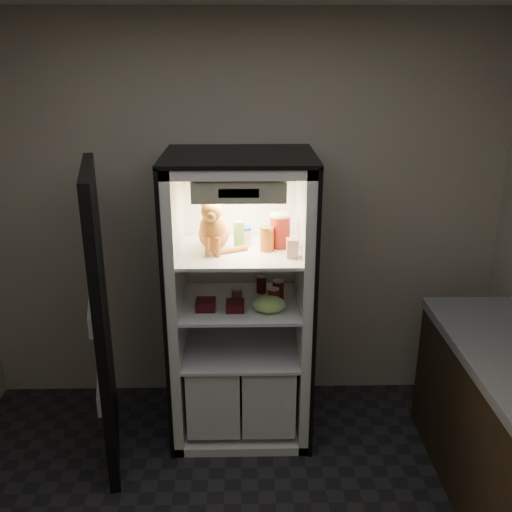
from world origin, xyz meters
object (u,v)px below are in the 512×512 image
(salsa_jar, at_px, (267,239))
(soda_can_a, at_px, (261,284))
(tabby_cat, at_px, (213,229))
(mayo_tub, at_px, (244,236))
(cream_carton, at_px, (292,248))
(condiment_jar, at_px, (237,295))
(soda_can_c, at_px, (274,298))
(grape_bag, at_px, (269,304))
(refrigerator, at_px, (241,318))
(berry_box_left, at_px, (206,305))
(parmesan_shaker, at_px, (239,234))
(berry_box_right, at_px, (235,306))
(soda_can_b, at_px, (278,291))
(pepper_jar, at_px, (280,230))

(salsa_jar, relative_size, soda_can_a, 1.30)
(tabby_cat, distance_m, salsa_jar, 0.33)
(tabby_cat, xyz_separation_m, mayo_tub, (0.19, 0.11, -0.08))
(cream_carton, height_order, condiment_jar, cream_carton)
(soda_can_c, bearing_deg, grape_bag, -113.74)
(refrigerator, xyz_separation_m, grape_bag, (0.18, -0.21, 0.20))
(salsa_jar, relative_size, berry_box_left, 1.24)
(mayo_tub, xyz_separation_m, soda_can_c, (0.18, -0.17, -0.35))
(parmesan_shaker, relative_size, berry_box_right, 1.50)
(soda_can_b, bearing_deg, salsa_jar, -157.05)
(tabby_cat, relative_size, soda_can_a, 3.22)
(condiment_jar, bearing_deg, pepper_jar, 10.97)
(grape_bag, bearing_deg, berry_box_left, 173.41)
(refrigerator, height_order, parmesan_shaker, refrigerator)
(tabby_cat, xyz_separation_m, pepper_jar, (0.41, 0.07, -0.03))
(tabby_cat, relative_size, pepper_jar, 1.75)
(parmesan_shaker, bearing_deg, grape_bag, -47.74)
(tabby_cat, xyz_separation_m, soda_can_a, (0.30, 0.16, -0.43))
(pepper_jar, height_order, soda_can_a, pepper_jar)
(soda_can_b, bearing_deg, pepper_jar, 77.38)
(tabby_cat, height_order, salsa_jar, tabby_cat)
(soda_can_b, height_order, soda_can_c, soda_can_b)
(salsa_jar, distance_m, soda_can_b, 0.37)
(cream_carton, height_order, soda_can_b, cream_carton)
(pepper_jar, xyz_separation_m, grape_bag, (-0.07, -0.20, -0.41))
(salsa_jar, distance_m, pepper_jar, 0.11)
(soda_can_a, bearing_deg, condiment_jar, -137.87)
(soda_can_a, distance_m, soda_can_c, 0.24)
(soda_can_a, xyz_separation_m, berry_box_right, (-0.17, -0.27, -0.03))
(tabby_cat, distance_m, soda_can_c, 0.57)
(tabby_cat, distance_m, mayo_tub, 0.23)
(soda_can_b, relative_size, soda_can_c, 1.10)
(tabby_cat, height_order, berry_box_left, tabby_cat)
(mayo_tub, relative_size, soda_can_c, 0.97)
(cream_carton, bearing_deg, salsa_jar, 140.29)
(soda_can_a, height_order, berry_box_right, soda_can_a)
(parmesan_shaker, relative_size, condiment_jar, 1.73)
(salsa_jar, xyz_separation_m, grape_bag, (0.01, -0.14, -0.38))
(salsa_jar, distance_m, grape_bag, 0.40)
(tabby_cat, xyz_separation_m, grape_bag, (0.34, -0.14, -0.44))
(berry_box_left, height_order, berry_box_right, berry_box_left)
(pepper_jar, bearing_deg, mayo_tub, 170.22)
(soda_can_b, distance_m, berry_box_left, 0.47)
(cream_carton, height_order, soda_can_a, cream_carton)
(mayo_tub, height_order, soda_can_a, mayo_tub)
(cream_carton, xyz_separation_m, soda_can_b, (-0.07, 0.15, -0.34))
(condiment_jar, height_order, grape_bag, grape_bag)
(refrigerator, xyz_separation_m, parmesan_shaker, (-0.01, -0.01, 0.58))
(salsa_jar, bearing_deg, grape_bag, -85.14)
(salsa_jar, distance_m, cream_carton, 0.19)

